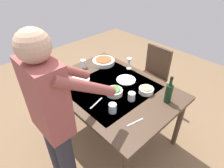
{
  "coord_description": "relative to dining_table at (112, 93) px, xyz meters",
  "views": [
    {
      "loc": [
        -1.25,
        1.18,
        2.03
      ],
      "look_at": [
        0.0,
        0.0,
        0.82
      ],
      "focal_mm": 30.26,
      "sensor_mm": 36.0,
      "label": 1
    }
  ],
  "objects": [
    {
      "name": "side_bowl_bread",
      "position": [
        -0.32,
        -0.21,
        0.11
      ],
      "size": [
        0.16,
        0.16,
        0.07
      ],
      "color": "white",
      "rests_on": "dining_table"
    },
    {
      "name": "dinner_plate_near",
      "position": [
        0.37,
        0.17,
        0.08
      ],
      "size": [
        0.23,
        0.23,
        0.01
      ],
      "primitive_type": "cylinder",
      "color": "white",
      "rests_on": "dining_table"
    },
    {
      "name": "water_cup_near_right",
      "position": [
        0.6,
        -0.04,
        0.12
      ],
      "size": [
        0.07,
        0.07,
        0.1
      ],
      "primitive_type": "cylinder",
      "color": "silver",
      "rests_on": "dining_table"
    },
    {
      "name": "water_cup_near_left",
      "position": [
        -0.29,
        0.27,
        0.12
      ],
      "size": [
        0.08,
        0.08,
        0.1
      ],
      "primitive_type": "cylinder",
      "color": "silver",
      "rests_on": "dining_table"
    },
    {
      "name": "chair_near",
      "position": [
        0.08,
        -0.91,
        -0.16
      ],
      "size": [
        0.4,
        0.4,
        0.91
      ],
      "color": "#352114",
      "rests_on": "ground_plane"
    },
    {
      "name": "person_server",
      "position": [
        -0.18,
        0.79,
        0.27
      ],
      "size": [
        0.42,
        0.61,
        1.69
      ],
      "color": "#2D2D38",
      "rests_on": "ground_plane"
    },
    {
      "name": "wine_glass_left",
      "position": [
        0.15,
        -0.45,
        0.18
      ],
      "size": [
        0.07,
        0.07,
        0.15
      ],
      "color": "white",
      "rests_on": "dining_table"
    },
    {
      "name": "serving_bowl_pasta",
      "position": [
        0.49,
        -0.3,
        0.11
      ],
      "size": [
        0.3,
        0.3,
        0.07
      ],
      "color": "white",
      "rests_on": "dining_table"
    },
    {
      "name": "ground_plane",
      "position": [
        0.0,
        0.0,
        -0.69
      ],
      "size": [
        6.0,
        6.0,
        0.0
      ],
      "primitive_type": "plane",
      "color": "#846647"
    },
    {
      "name": "water_cup_far_left",
      "position": [
        -0.29,
        0.0,
        0.12
      ],
      "size": [
        0.08,
        0.08,
        0.09
      ],
      "primitive_type": "cylinder",
      "color": "silver",
      "rests_on": "dining_table"
    },
    {
      "name": "table_knife",
      "position": [
        -0.09,
        0.3,
        0.07
      ],
      "size": [
        0.06,
        0.2,
        0.0
      ],
      "primitive_type": "cube",
      "rotation": [
        0.0,
        0.0,
        0.26
      ],
      "color": "silver",
      "rests_on": "dining_table"
    },
    {
      "name": "table_fork",
      "position": [
        -0.53,
        0.21,
        0.07
      ],
      "size": [
        0.05,
        0.18,
        0.0
      ],
      "primitive_type": "cube",
      "rotation": [
        0.0,
        0.0,
        -0.21
      ],
      "color": "silver",
      "rests_on": "dining_table"
    },
    {
      "name": "wine_bottle",
      "position": [
        -0.56,
        -0.25,
        0.18
      ],
      "size": [
        0.07,
        0.07,
        0.3
      ],
      "color": "black",
      "rests_on": "dining_table"
    },
    {
      "name": "dining_table",
      "position": [
        0.0,
        0.0,
        0.0
      ],
      "size": [
        1.46,
        1.06,
        0.77
      ],
      "color": "#4C3828",
      "rests_on": "ground_plane"
    },
    {
      "name": "dinner_plate_far",
      "position": [
        -0.01,
        -0.22,
        0.08
      ],
      "size": [
        0.23,
        0.23,
        0.01
      ],
      "primitive_type": "cylinder",
      "color": "white",
      "rests_on": "dining_table"
    },
    {
      "name": "side_bowl_salad",
      "position": [
        -0.1,
        0.06,
        0.11
      ],
      "size": [
        0.18,
        0.18,
        0.07
      ],
      "color": "white",
      "rests_on": "dining_table"
    }
  ]
}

